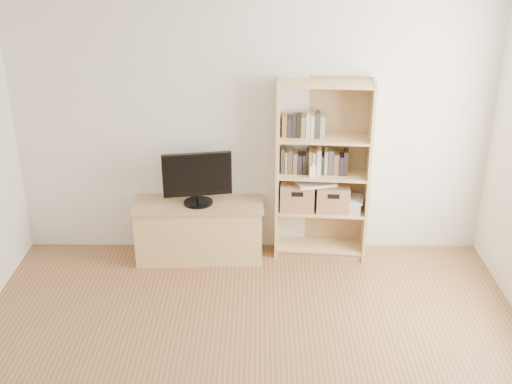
{
  "coord_description": "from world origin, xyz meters",
  "views": [
    {
      "loc": [
        0.08,
        -3.26,
        3.15
      ],
      "look_at": [
        0.04,
        1.9,
        0.86
      ],
      "focal_mm": 45.0,
      "sensor_mm": 36.0,
      "label": 1
    }
  ],
  "objects_px": {
    "television": "(197,179)",
    "basket_right": "(333,197)",
    "basket_left": "(297,196)",
    "laptop": "(315,182)",
    "bookshelf": "(323,171)",
    "baby_monitor": "(312,172)",
    "tv_stand": "(199,231)"
  },
  "relations": [
    {
      "from": "baby_monitor",
      "to": "basket_right",
      "type": "xyz_separation_m",
      "value": [
        0.21,
        0.08,
        -0.3
      ]
    },
    {
      "from": "tv_stand",
      "to": "television",
      "type": "height_order",
      "value": "television"
    },
    {
      "from": "baby_monitor",
      "to": "bookshelf",
      "type": "bearing_deg",
      "value": 36.8
    },
    {
      "from": "basket_right",
      "to": "bookshelf",
      "type": "bearing_deg",
      "value": 176.44
    },
    {
      "from": "television",
      "to": "laptop",
      "type": "bearing_deg",
      "value": -6.65
    },
    {
      "from": "baby_monitor",
      "to": "basket_left",
      "type": "xyz_separation_m",
      "value": [
        -0.13,
        0.1,
        -0.29
      ]
    },
    {
      "from": "tv_stand",
      "to": "bookshelf",
      "type": "distance_m",
      "value": 1.33
    },
    {
      "from": "basket_right",
      "to": "baby_monitor",
      "type": "bearing_deg",
      "value": -156.62
    },
    {
      "from": "television",
      "to": "basket_left",
      "type": "relative_size",
      "value": 2.02
    },
    {
      "from": "bookshelf",
      "to": "television",
      "type": "xyz_separation_m",
      "value": [
        -1.18,
        -0.07,
        -0.05
      ]
    },
    {
      "from": "tv_stand",
      "to": "bookshelf",
      "type": "height_order",
      "value": "bookshelf"
    },
    {
      "from": "television",
      "to": "basket_right",
      "type": "distance_m",
      "value": 1.31
    },
    {
      "from": "bookshelf",
      "to": "baby_monitor",
      "type": "xyz_separation_m",
      "value": [
        -0.11,
        -0.09,
        0.03
      ]
    },
    {
      "from": "basket_left",
      "to": "laptop",
      "type": "distance_m",
      "value": 0.22
    },
    {
      "from": "laptop",
      "to": "television",
      "type": "bearing_deg",
      "value": 170.02
    },
    {
      "from": "tv_stand",
      "to": "baby_monitor",
      "type": "distance_m",
      "value": 1.25
    },
    {
      "from": "baby_monitor",
      "to": "basket_right",
      "type": "distance_m",
      "value": 0.37
    },
    {
      "from": "basket_right",
      "to": "television",
      "type": "bearing_deg",
      "value": -173.78
    },
    {
      "from": "tv_stand",
      "to": "laptop",
      "type": "xyz_separation_m",
      "value": [
        1.11,
        0.06,
        0.49
      ]
    },
    {
      "from": "baby_monitor",
      "to": "laptop",
      "type": "xyz_separation_m",
      "value": [
        0.04,
        0.09,
        -0.15
      ]
    },
    {
      "from": "laptop",
      "to": "basket_left",
      "type": "bearing_deg",
      "value": 160.35
    },
    {
      "from": "bookshelf",
      "to": "basket_right",
      "type": "relative_size",
      "value": 5.67
    },
    {
      "from": "bookshelf",
      "to": "laptop",
      "type": "height_order",
      "value": "bookshelf"
    },
    {
      "from": "baby_monitor",
      "to": "basket_left",
      "type": "relative_size",
      "value": 0.33
    },
    {
      "from": "bookshelf",
      "to": "baby_monitor",
      "type": "height_order",
      "value": "bookshelf"
    },
    {
      "from": "television",
      "to": "basket_right",
      "type": "bearing_deg",
      "value": -7.54
    },
    {
      "from": "basket_left",
      "to": "bookshelf",
      "type": "bearing_deg",
      "value": -0.47
    },
    {
      "from": "bookshelf",
      "to": "baby_monitor",
      "type": "relative_size",
      "value": 16.31
    },
    {
      "from": "basket_left",
      "to": "laptop",
      "type": "xyz_separation_m",
      "value": [
        0.16,
        -0.02,
        0.15
      ]
    },
    {
      "from": "bookshelf",
      "to": "basket_right",
      "type": "height_order",
      "value": "bookshelf"
    },
    {
      "from": "tv_stand",
      "to": "basket_left",
      "type": "xyz_separation_m",
      "value": [
        0.95,
        0.08,
        0.34
      ]
    },
    {
      "from": "baby_monitor",
      "to": "basket_left",
      "type": "height_order",
      "value": "baby_monitor"
    }
  ]
}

